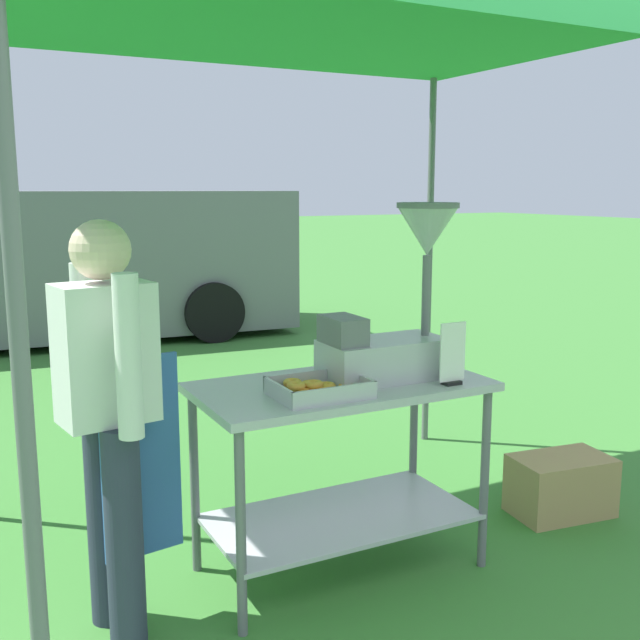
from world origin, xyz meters
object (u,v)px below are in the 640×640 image
object	(u,v)px
supply_crate	(561,485)
van_grey	(45,263)
donut_fryer	(396,312)
menu_sign	(452,358)
donut_cart	(341,435)
donut_tray	(317,390)
vendor	(110,409)
stall_canopy	(331,28)

from	to	relation	value
supply_crate	van_grey	xyz separation A→B (m)	(-1.75, 6.27, 0.72)
donut_fryer	menu_sign	xyz separation A→B (m)	(0.15, -0.22, -0.18)
supply_crate	van_grey	world-z (taller)	van_grey
donut_cart	donut_tray	world-z (taller)	donut_tray
supply_crate	van_grey	size ratio (longest dim) A/B	0.10
donut_tray	van_grey	bearing A→B (deg)	92.13
donut_fryer	vendor	bearing A→B (deg)	-179.59
menu_sign	van_grey	bearing A→B (deg)	97.41
donut_cart	menu_sign	size ratio (longest dim) A/B	4.66
van_grey	donut_fryer	bearing A→B (deg)	-83.69
donut_tray	stall_canopy	bearing A→B (deg)	51.67
donut_cart	van_grey	world-z (taller)	van_grey
menu_sign	supply_crate	world-z (taller)	menu_sign
donut_fryer	donut_cart	bearing A→B (deg)	174.63
donut_tray	supply_crate	distance (m)	1.69
stall_canopy	menu_sign	size ratio (longest dim) A/B	10.84
menu_sign	supply_crate	bearing A→B (deg)	13.26
stall_canopy	donut_tray	world-z (taller)	stall_canopy
donut_tray	menu_sign	bearing A→B (deg)	-9.79
stall_canopy	supply_crate	xyz separation A→B (m)	(1.33, -0.13, -2.22)
donut_cart	supply_crate	world-z (taller)	donut_cart
menu_sign	donut_tray	bearing A→B (deg)	170.21
stall_canopy	donut_fryer	distance (m)	1.24
donut_cart	vendor	size ratio (longest dim) A/B	0.79
donut_fryer	stall_canopy	bearing A→B (deg)	155.19
donut_tray	donut_fryer	size ratio (longest dim) A/B	0.49
donut_tray	donut_fryer	bearing A→B (deg)	14.40
menu_sign	supply_crate	xyz separation A→B (m)	(0.91, 0.21, -0.84)
stall_canopy	donut_tray	distance (m)	1.51
menu_sign	van_grey	size ratio (longest dim) A/B	0.05
donut_cart	vendor	xyz separation A→B (m)	(-1.01, -0.03, 0.27)
menu_sign	vendor	world-z (taller)	vendor
donut_tray	vendor	bearing A→B (deg)	172.48
donut_fryer	supply_crate	world-z (taller)	donut_fryer
stall_canopy	van_grey	xyz separation A→B (m)	(-0.43, 6.14, -1.50)
donut_fryer	menu_sign	distance (m)	0.32
donut_fryer	supply_crate	xyz separation A→B (m)	(1.06, -0.01, -1.02)
vendor	supply_crate	world-z (taller)	vendor
donut_fryer	vendor	world-z (taller)	donut_fryer
vendor	stall_canopy	bearing A→B (deg)	7.48
donut_tray	vendor	xyz separation A→B (m)	(-0.82, 0.11, 0.00)
donut_fryer	van_grey	distance (m)	6.31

